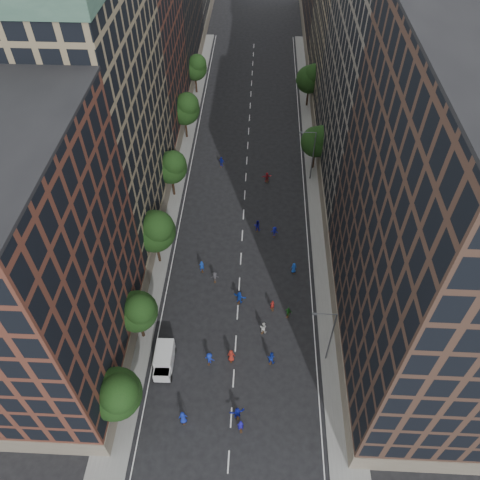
{
  "coord_description": "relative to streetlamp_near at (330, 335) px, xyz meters",
  "views": [
    {
      "loc": [
        1.91,
        -15.87,
        49.19
      ],
      "look_at": [
        -0.2,
        28.69,
        2.0
      ],
      "focal_mm": 35.0,
      "sensor_mm": 36.0,
      "label": 1
    }
  ],
  "objects": [
    {
      "name": "tree_left_5",
      "position": [
        -21.39,
        59.86,
        0.51
      ],
      "size": [
        4.8,
        4.8,
        8.33
      ],
      "color": "black",
      "rests_on": "ground"
    },
    {
      "name": "bldg_right_c",
      "position": [
        8.63,
        59.0,
        12.33
      ],
      "size": [
        14.0,
        26.0,
        35.0
      ],
      "primitive_type": "cube",
      "color": "#827255",
      "rests_on": "ground"
    },
    {
      "name": "skater_17",
      "position": [
        -6.89,
        32.06,
        -4.33
      ],
      "size": [
        1.63,
        0.84,
        1.68
      ],
      "primitive_type": "imported",
      "rotation": [
        0.0,
        0.0,
        3.37
      ],
      "color": "#AD1C27",
      "rests_on": "ground"
    },
    {
      "name": "bldg_left_c",
      "position": [
        -29.37,
        46.0,
        8.83
      ],
      "size": [
        14.0,
        20.0,
        28.0
      ],
      "primitive_type": "cube",
      "color": "#562C21",
      "rests_on": "ground"
    },
    {
      "name": "skater_16",
      "position": [
        -14.6,
        35.7,
        -4.25
      ],
      "size": [
        1.16,
        0.8,
        1.83
      ],
      "primitive_type": "imported",
      "rotation": [
        0.0,
        0.0,
        2.77
      ],
      "color": "#131FA1",
      "rests_on": "ground"
    },
    {
      "name": "skater_6",
      "position": [
        -10.77,
        -0.7,
        -4.22
      ],
      "size": [
        0.94,
        0.62,
        1.9
      ],
      "primitive_type": "imported",
      "rotation": [
        0.0,
        0.0,
        3.15
      ],
      "color": "maroon",
      "rests_on": "ground"
    },
    {
      "name": "skater_11",
      "position": [
        -10.21,
        7.62,
        -4.23
      ],
      "size": [
        1.82,
        1.14,
        1.87
      ],
      "primitive_type": "imported",
      "rotation": [
        0.0,
        0.0,
        2.77
      ],
      "color": "#163DB3",
      "rests_on": "ground"
    },
    {
      "name": "streetlamp_near",
      "position": [
        0.0,
        0.0,
        0.0
      ],
      "size": [
        2.64,
        0.22,
        9.06
      ],
      "color": "#595B60",
      "rests_on": "ground"
    },
    {
      "name": "ground",
      "position": [
        -10.37,
        28.0,
        -5.17
      ],
      "size": [
        240.0,
        240.0,
        0.0
      ],
      "primitive_type": "plane",
      "color": "black",
      "rests_on": "ground"
    },
    {
      "name": "tree_left_3",
      "position": [
        -21.38,
        27.85,
        0.65
      ],
      "size": [
        5.0,
        5.0,
        8.58
      ],
      "color": "black",
      "rests_on": "ground"
    },
    {
      "name": "skater_10",
      "position": [
        -4.02,
        5.8,
        -4.39
      ],
      "size": [
        0.99,
        0.7,
        1.56
      ],
      "primitive_type": "imported",
      "rotation": [
        0.0,
        0.0,
        2.75
      ],
      "color": "#206B21",
      "rests_on": "ground"
    },
    {
      "name": "bldg_right_b",
      "position": [
        8.63,
        32.0,
        11.33
      ],
      "size": [
        14.0,
        28.0,
        33.0
      ],
      "primitive_type": "cube",
      "color": "#645D53",
      "rests_on": "ground"
    },
    {
      "name": "skater_15",
      "position": [
        -5.7,
        19.69,
        -4.35
      ],
      "size": [
        1.16,
        0.82,
        1.64
      ],
      "primitive_type": "imported",
      "rotation": [
        0.0,
        0.0,
        2.92
      ],
      "color": "#13189E",
      "rests_on": "ground"
    },
    {
      "name": "tree_left_1",
      "position": [
        -21.39,
        1.86,
        0.38
      ],
      "size": [
        4.8,
        4.8,
        8.21
      ],
      "color": "black",
      "rests_on": "ground"
    },
    {
      "name": "skater_2",
      "position": [
        -6.17,
        -0.72,
        -4.21
      ],
      "size": [
        1.12,
        0.98,
        1.92
      ],
      "primitive_type": "imported",
      "rotation": [
        0.0,
        0.0,
        2.82
      ],
      "color": "#13299A",
      "rests_on": "ground"
    },
    {
      "name": "skater_3",
      "position": [
        -13.23,
        -1.15,
        -4.28
      ],
      "size": [
        1.29,
        0.97,
        1.78
      ],
      "primitive_type": "imported",
      "rotation": [
        0.0,
        0.0,
        2.85
      ],
      "color": "#13299D",
      "rests_on": "ground"
    },
    {
      "name": "bldg_left_b",
      "position": [
        -29.37,
        23.0,
        11.83
      ],
      "size": [
        14.0,
        26.0,
        34.0
      ],
      "primitive_type": "cube",
      "color": "#827255",
      "rests_on": "ground"
    },
    {
      "name": "tree_right_b",
      "position": [
        1.02,
        55.85,
        0.79
      ],
      "size": [
        5.2,
        5.2,
        8.83
      ],
      "color": "black",
      "rests_on": "ground"
    },
    {
      "name": "skater_8",
      "position": [
        -7.13,
        3.33,
        -4.28
      ],
      "size": [
        1.04,
        0.93,
        1.77
      ],
      "primitive_type": "imported",
      "rotation": [
        0.0,
        0.0,
        2.78
      ],
      "color": "silver",
      "rests_on": "ground"
    },
    {
      "name": "skater_12",
      "position": [
        -3.13,
        12.92,
        -4.33
      ],
      "size": [
        0.92,
        0.71,
        1.68
      ],
      "primitive_type": "imported",
      "rotation": [
        0.0,
        0.0,
        3.38
      ],
      "color": "#1647B9",
      "rests_on": "ground"
    },
    {
      "name": "skater_9",
      "position": [
        -13.65,
        10.92,
        -4.36
      ],
      "size": [
        1.1,
        0.7,
        1.62
      ],
      "primitive_type": "imported",
      "rotation": [
        0.0,
        0.0,
        3.24
      ],
      "color": "#38383C",
      "rests_on": "ground"
    },
    {
      "name": "skater_1",
      "position": [
        -9.31,
        -8.69,
        -4.25
      ],
      "size": [
        0.76,
        0.59,
        1.84
      ],
      "primitive_type": "imported",
      "rotation": [
        0.0,
        0.0,
        3.39
      ],
      "color": "#1A14A6",
      "rests_on": "ground"
    },
    {
      "name": "bldg_right_a",
      "position": [
        8.63,
        3.0,
        12.83
      ],
      "size": [
        14.0,
        30.0,
        36.0
      ],
      "primitive_type": "cube",
      "color": "#412C22",
      "rests_on": "ground"
    },
    {
      "name": "sidewalk_right",
      "position": [
        1.63,
        35.5,
        -5.09
      ],
      "size": [
        4.0,
        105.0,
        0.15
      ],
      "primitive_type": "cube",
      "color": "slate",
      "rests_on": "ground"
    },
    {
      "name": "skater_5",
      "position": [
        -9.72,
        -7.34,
        -4.28
      ],
      "size": [
        1.73,
        0.98,
        1.77
      ],
      "primitive_type": "imported",
      "rotation": [
        0.0,
        0.0,
        3.44
      ],
      "color": "#141DA7",
      "rests_on": "ground"
    },
    {
      "name": "tree_left_0",
      "position": [
        -21.38,
        -8.15,
        0.79
      ],
      "size": [
        5.2,
        5.2,
        8.83
      ],
      "color": "black",
      "rests_on": "ground"
    },
    {
      "name": "streetlamp_far",
      "position": [
        0.0,
        33.0,
        0.0
      ],
      "size": [
        2.64,
        0.22,
        9.06
      ],
      "color": "#595B60",
      "rests_on": "ground"
    },
    {
      "name": "bldg_left_a",
      "position": [
        -29.37,
        -1.0,
        9.83
      ],
      "size": [
        14.0,
        22.0,
        30.0
      ],
      "primitive_type": "cube",
      "color": "#562C21",
      "rests_on": "ground"
    },
    {
      "name": "sidewalk_left",
      "position": [
        -22.37,
        35.5,
        -5.09
      ],
      "size": [
        4.0,
        105.0,
        0.15
      ],
      "primitive_type": "cube",
      "color": "slate",
      "rests_on": "ground"
    },
    {
      "name": "cargo_van",
      "position": [
        -18.34,
        -1.72,
        -3.93
      ],
      "size": [
        2.15,
        4.47,
        2.36
      ],
      "rotation": [
        0.0,
        0.0,
        0.02
      ],
      "color": "silver",
      "rests_on": "ground"
    },
    {
      "name": "skater_13",
      "position": [
        -15.55,
        12.58,
        -4.25
      ],
      "size": [
        0.78,
        0.63,
        1.84
      ],
      "primitive_type": "imported",
      "rotation": [
        0.0,
        0.0,
        3.46
      ],
      "color": "#153FB0",
      "rests_on": "ground"
    },
    {
      "name": "skater_7",
      "position": [
        -6.02,
        6.74,
        -4.38
      ],
      "size": [
        0.65,
        0.51,
        1.57
      ],
      "primitive_type": "imported",
      "rotation": [
        0.0,
        0.0,
        3.39
      ],
      "color": "maroon",
      "rests_on": "ground"
    },
    {
      "name": "tree_right_a",
      "position": [
        1.02,
        35.85,
        0.46
      ],
      "size": [
        5.0,
        5.0,
        8.39
      ],
      "color": "black",
      "rests_on": "ground"
    },
    {
      "name": "tree_left_2",
      "position": [
        -21.36,
        13.83,
        1.19
      ],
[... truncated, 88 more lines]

